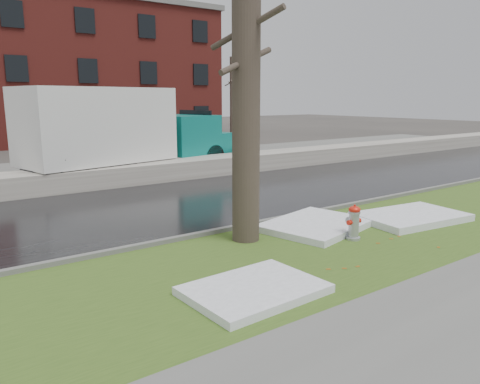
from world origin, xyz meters
TOP-DOWN VIEW (x-y plane):
  - ground at (0.00, 0.00)m, footprint 120.00×120.00m
  - verge at (0.00, -1.25)m, footprint 60.00×4.50m
  - sidewalk at (0.00, -5.00)m, footprint 60.00×3.00m
  - road at (0.00, 4.50)m, footprint 60.00×7.00m
  - parking_lot at (0.00, 13.00)m, footprint 60.00×9.00m
  - curb at (0.00, 1.00)m, footprint 60.00×0.15m
  - snowbank at (0.00, 8.70)m, footprint 60.00×1.60m
  - brick_building at (2.00, 30.00)m, footprint 26.00×12.00m
  - bg_tree_right at (16.00, 24.00)m, footprint 1.40×1.62m
  - fire_hydrant at (1.68, -1.28)m, footprint 0.39×0.33m
  - tree at (-0.32, 0.16)m, footprint 1.59×1.87m
  - box_truck at (0.80, 9.96)m, footprint 11.01×4.36m
  - worker at (-2.05, 8.19)m, footprint 0.65×0.53m
  - snow_patch_near at (1.68, -0.10)m, footprint 2.99×2.55m
  - snow_patch_far at (-2.02, -2.35)m, footprint 2.26×1.68m
  - snow_patch_side at (4.28, -1.02)m, footprint 3.00×2.14m

SIDE VIEW (x-z plane):
  - ground at x=0.00m, z-range 0.00..0.00m
  - road at x=0.00m, z-range 0.00..0.03m
  - parking_lot at x=0.00m, z-range 0.00..0.03m
  - verge at x=0.00m, z-range 0.00..0.04m
  - sidewalk at x=0.00m, z-range 0.00..0.05m
  - curb at x=0.00m, z-range 0.00..0.14m
  - snow_patch_far at x=-2.02m, z-range 0.04..0.18m
  - snow_patch_near at x=1.68m, z-range 0.04..0.20m
  - snow_patch_side at x=4.28m, z-range 0.04..0.22m
  - snowbank at x=0.00m, z-range 0.00..0.75m
  - fire_hydrant at x=1.68m, z-range 0.07..0.89m
  - worker at x=-2.05m, z-range 0.75..2.28m
  - box_truck at x=0.80m, z-range 0.10..3.74m
  - bg_tree_right at x=16.00m, z-range 0.08..6.58m
  - tree at x=-0.32m, z-range 0.07..7.79m
  - brick_building at x=2.00m, z-range 0.00..10.00m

